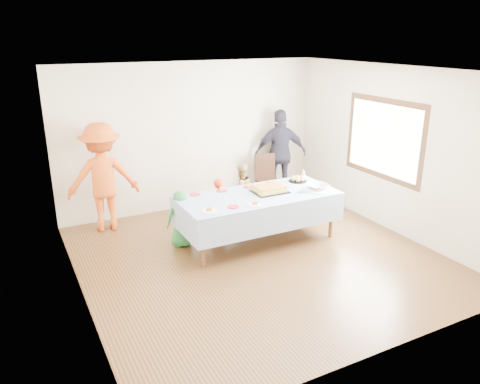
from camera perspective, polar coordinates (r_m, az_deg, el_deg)
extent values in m
plane|color=#452A13|center=(7.03, 2.22, -7.92)|extent=(5.00, 5.00, 0.00)
cube|color=beige|center=(8.73, -5.84, 6.75)|extent=(5.00, 0.04, 2.70)
cube|color=beige|center=(4.67, 17.81, -5.01)|extent=(5.00, 0.04, 2.70)
cube|color=beige|center=(5.77, -19.73, -0.62)|extent=(0.04, 5.00, 2.70)
cube|color=beige|center=(8.04, 18.10, 4.86)|extent=(0.04, 5.00, 2.70)
cube|color=white|center=(6.30, 2.54, 14.59)|extent=(5.00, 5.00, 0.04)
cube|color=#472B16|center=(8.12, 17.07, 6.19)|extent=(0.03, 1.75, 1.35)
cylinder|color=#57331E|center=(6.62, -4.50, -6.25)|extent=(0.06, 0.06, 0.73)
cylinder|color=#57331E|center=(7.69, 11.06, -2.89)|extent=(0.06, 0.06, 0.73)
cylinder|color=#57331E|center=(7.33, -7.09, -3.75)|extent=(0.06, 0.06, 0.73)
cylinder|color=#57331E|center=(8.31, 7.50, -1.01)|extent=(0.06, 0.06, 0.73)
cube|color=#57331E|center=(7.28, 2.24, -0.55)|extent=(2.40, 1.00, 0.04)
cube|color=white|center=(7.27, 2.24, -0.36)|extent=(2.50, 1.10, 0.01)
cube|color=black|center=(7.40, 3.62, 0.06)|extent=(0.54, 0.41, 0.02)
cube|color=#E6D357|center=(7.39, 3.63, 0.36)|extent=(0.45, 0.34, 0.07)
cube|color=#B16029|center=(7.37, 3.63, 0.66)|extent=(0.45, 0.34, 0.01)
cylinder|color=black|center=(7.97, 7.04, 1.34)|extent=(0.30, 0.30, 0.02)
sphere|color=tan|center=(8.00, 7.53, 1.73)|extent=(0.08, 0.08, 0.08)
sphere|color=tan|center=(8.03, 7.01, 1.82)|extent=(0.08, 0.08, 0.08)
sphere|color=tan|center=(7.99, 6.53, 1.75)|extent=(0.08, 0.08, 0.08)
sphere|color=tan|center=(7.91, 6.57, 1.58)|extent=(0.08, 0.08, 0.08)
sphere|color=tan|center=(7.88, 7.09, 1.48)|extent=(0.08, 0.08, 0.08)
sphere|color=tan|center=(7.92, 7.57, 1.56)|extent=(0.08, 0.08, 0.08)
sphere|color=tan|center=(7.96, 7.05, 1.66)|extent=(0.08, 0.08, 0.08)
imported|color=silver|center=(7.62, 9.49, 0.66)|extent=(0.33, 0.33, 0.08)
cone|color=silver|center=(8.17, 7.72, 2.32)|extent=(0.10, 0.10, 0.17)
cylinder|color=red|center=(7.29, -5.50, -0.29)|extent=(0.17, 0.17, 0.01)
cylinder|color=red|center=(7.44, -2.25, 0.17)|extent=(0.18, 0.18, 0.01)
cylinder|color=red|center=(7.62, 1.05, 0.64)|extent=(0.17, 0.17, 0.01)
cylinder|color=red|center=(7.82, 3.81, 1.09)|extent=(0.16, 0.16, 0.01)
cylinder|color=red|center=(6.74, -0.81, -1.81)|extent=(0.16, 0.16, 0.01)
cylinder|color=white|center=(6.60, -3.79, -2.34)|extent=(0.24, 0.24, 0.01)
cylinder|color=white|center=(6.82, 1.83, -1.58)|extent=(0.21, 0.21, 0.01)
cylinder|color=white|center=(7.49, 9.50, 0.05)|extent=(0.24, 0.24, 0.01)
cylinder|color=black|center=(8.90, 2.82, -0.57)|extent=(0.04, 0.04, 0.42)
cylinder|color=black|center=(9.03, 4.89, -0.32)|extent=(0.04, 0.04, 0.42)
cylinder|color=black|center=(9.21, 2.00, 0.12)|extent=(0.04, 0.04, 0.42)
cylinder|color=black|center=(9.34, 4.01, 0.35)|extent=(0.04, 0.04, 0.42)
cube|color=black|center=(9.05, 3.46, 1.28)|extent=(0.47, 0.47, 0.05)
cube|color=black|center=(9.14, 3.04, 3.19)|extent=(0.41, 0.10, 0.49)
imported|color=red|center=(7.84, -2.73, -1.49)|extent=(0.35, 0.26, 0.89)
imported|color=#267436|center=(7.27, -7.22, -3.28)|extent=(0.48, 0.36, 0.89)
imported|color=tan|center=(8.40, 0.13, 0.21)|extent=(0.49, 0.40, 0.96)
imported|color=#E2581C|center=(8.02, -16.38, 1.71)|extent=(1.25, 0.81, 1.81)
imported|color=#292837|center=(9.35, 4.93, 4.65)|extent=(1.12, 0.75, 1.77)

